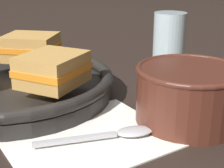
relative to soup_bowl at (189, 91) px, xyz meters
name	(u,v)px	position (x,y,z in m)	size (l,w,h in m)	color
ground_plane	(120,116)	(-0.05, 0.08, -0.05)	(4.00, 4.00, 0.00)	black
napkin	(87,137)	(-0.13, 0.06, -0.04)	(0.23, 0.21, 0.00)	white
soup_bowl	(189,91)	(0.00, 0.00, 0.00)	(0.15, 0.15, 0.08)	#4C2319
spoon	(119,133)	(-0.11, 0.03, -0.04)	(0.14, 0.09, 0.01)	#B7B7BC
skillet	(16,85)	(-0.13, 0.25, -0.02)	(0.32, 0.32, 0.04)	black
sandwich_near_right	(53,69)	(-0.11, 0.16, 0.02)	(0.12, 0.11, 0.05)	#C18E47
sandwich_far_left	(31,47)	(-0.06, 0.31, 0.02)	(0.12, 0.12, 0.05)	#C18E47
drinking_glass	(169,43)	(0.16, 0.16, 0.02)	(0.06, 0.06, 0.12)	silver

